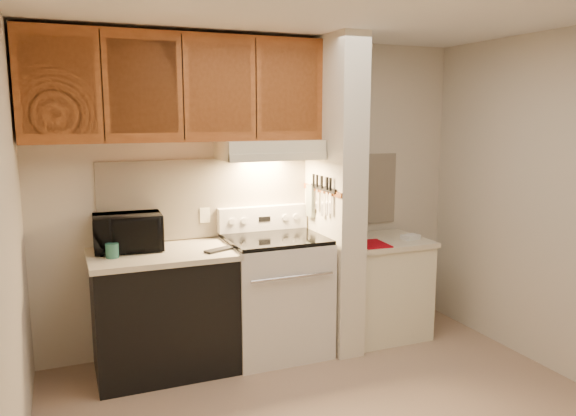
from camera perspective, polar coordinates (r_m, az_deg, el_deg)
ceiling at (r=3.30m, az=6.25°, el=19.96°), size 3.60×3.60×0.00m
wall_back at (r=4.67m, az=-2.84°, el=1.51°), size 3.60×2.50×0.02m
wall_left at (r=2.94m, az=-26.89°, el=-4.25°), size 0.02×3.00×2.50m
wall_right at (r=4.44m, az=26.81°, el=0.09°), size 0.02×3.00×2.50m
backsplash at (r=4.66m, az=-2.79°, el=1.31°), size 2.60×0.02×0.63m
range_body at (r=4.53m, az=-1.28°, el=-9.00°), size 0.76×0.65×0.92m
oven_window at (r=4.24m, az=0.27°, el=-9.74°), size 0.50×0.01×0.30m
oven_handle at (r=4.14m, az=0.48°, el=-7.03°), size 0.65×0.02×0.02m
cooktop at (r=4.41m, az=-1.30°, el=-3.13°), size 0.74×0.64×0.03m
range_backguard at (r=4.64m, az=-2.57°, el=-1.03°), size 0.76×0.08×0.20m
range_display at (r=4.61m, az=-2.39°, el=-1.12°), size 0.10×0.01×0.04m
range_knob_left_outer at (r=4.52m, az=-5.72°, el=-1.37°), size 0.05×0.02×0.05m
range_knob_left_inner at (r=4.55m, az=-4.51°, el=-1.28°), size 0.05×0.02×0.05m
range_knob_right_inner at (r=4.67m, az=-0.30°, el=-0.97°), size 0.05×0.02×0.05m
range_knob_right_outer at (r=4.70m, az=0.83°, el=-0.89°), size 0.05×0.02×0.05m
dishwasher_front at (r=4.33m, az=-12.45°, el=-10.47°), size 1.00×0.63×0.87m
left_countertop at (r=4.20m, az=-12.67°, el=-4.62°), size 1.04×0.67×0.04m
spoon_rest at (r=4.15m, az=-6.91°, el=-4.22°), size 0.26×0.17×0.02m
teal_jar at (r=4.10m, az=-17.43°, el=-4.16°), size 0.12×0.12×0.10m
outlet at (r=4.53m, az=-8.45°, el=-0.74°), size 0.08×0.01×0.12m
microwave at (r=4.27m, az=-15.97°, el=-2.40°), size 0.50×0.35×0.27m
partition_pillar at (r=4.55m, az=4.71°, el=1.28°), size 0.22×0.70×2.50m
pillar_trim at (r=4.49m, az=3.40°, el=1.83°), size 0.01×0.70×0.04m
knife_strip at (r=4.44m, az=3.61°, el=2.00°), size 0.02×0.42×0.04m
knife_blade_a at (r=4.32m, az=4.31°, el=0.44°), size 0.01×0.03×0.16m
knife_handle_a at (r=4.30m, az=4.33°, el=2.42°), size 0.02×0.02×0.10m
knife_blade_b at (r=4.37m, az=3.97°, el=0.43°), size 0.01×0.04×0.18m
knife_handle_b at (r=4.35m, az=4.01°, el=2.50°), size 0.02×0.02×0.10m
knife_blade_c at (r=4.44m, az=3.51°, el=0.45°), size 0.01×0.04×0.20m
knife_handle_c at (r=4.43m, az=3.46°, el=2.64°), size 0.02×0.02×0.10m
knife_blade_d at (r=4.53m, az=2.94°, el=0.89°), size 0.01×0.04×0.16m
knife_handle_d at (r=4.51m, az=2.98°, el=2.77°), size 0.02×0.02×0.10m
knife_blade_e at (r=4.60m, az=2.59°, el=0.88°), size 0.01×0.04×0.18m
knife_handle_e at (r=4.57m, az=2.62°, el=2.86°), size 0.02×0.02×0.10m
oven_mitt at (r=4.65m, az=2.30°, el=0.73°), size 0.03×0.11×0.26m
right_cab_base at (r=4.96m, az=9.37°, el=-8.15°), size 0.70×0.60×0.81m
right_countertop at (r=4.85m, az=9.51°, el=-3.36°), size 0.74×0.64×0.04m
red_folder at (r=4.63m, az=8.59°, el=-3.64°), size 0.24×0.32×0.01m
white_box at (r=4.88m, az=12.34°, el=-2.89°), size 0.17×0.13×0.04m
range_hood at (r=4.42m, az=-1.92°, el=5.96°), size 0.78×0.44×0.15m
hood_lip at (r=4.23m, az=-0.92°, el=5.19°), size 0.78×0.04×0.06m
upper_cabinets at (r=4.27m, az=-11.07°, el=11.84°), size 2.18×0.33×0.77m
cab_door_a at (r=4.03m, az=-22.31°, el=11.47°), size 0.46×0.01×0.63m
cab_gap_a at (r=4.04m, az=-18.37°, el=11.69°), size 0.01×0.01×0.73m
cab_door_b at (r=4.07m, az=-14.46°, el=11.84°), size 0.46×0.01×0.63m
cab_gap_b at (r=4.12m, az=-10.62°, el=11.95°), size 0.01×0.01×0.73m
cab_door_c at (r=4.18m, az=-6.88°, el=12.00°), size 0.46×0.01×0.63m
cab_gap_c at (r=4.26m, az=-3.27°, el=12.00°), size 0.01×0.01×0.73m
cab_door_d at (r=4.36m, az=0.19°, el=11.96°), size 0.46×0.01×0.63m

